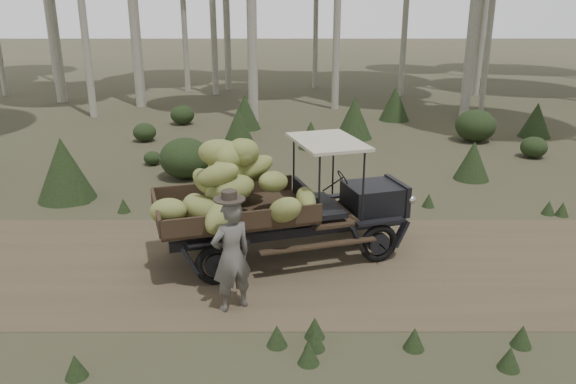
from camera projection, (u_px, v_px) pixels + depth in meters
name	position (u px, v px, depth m)	size (l,w,h in m)	color
ground	(382.00, 265.00, 9.31)	(120.00, 120.00, 0.00)	#473D2B
dirt_track	(382.00, 265.00, 9.31)	(70.00, 4.00, 0.01)	brown
banana_truck	(256.00, 189.00, 9.09)	(4.52, 2.83, 2.20)	black
farmer	(231.00, 255.00, 7.74)	(0.71, 0.65, 1.77)	#595651
undergrowth	(395.00, 210.00, 10.26)	(24.12, 25.05, 1.39)	#233319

